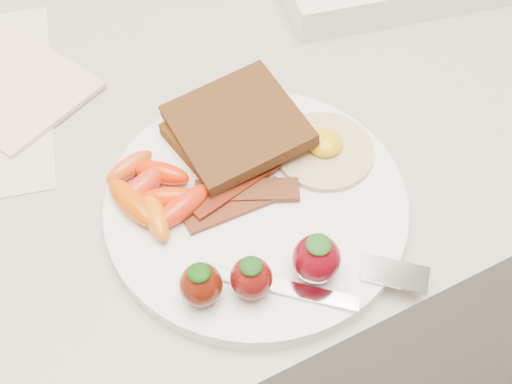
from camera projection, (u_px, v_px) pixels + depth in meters
name	position (u px, v px, depth m)	size (l,w,h in m)	color
counter	(217.00, 293.00, 1.03)	(2.00, 0.60, 0.90)	gray
plate	(256.00, 204.00, 0.58)	(0.27, 0.27, 0.02)	white
toast_lower	(230.00, 137.00, 0.60)	(0.10, 0.10, 0.01)	#331D0B
toast_upper	(237.00, 125.00, 0.59)	(0.11, 0.11, 0.01)	black
fried_egg	(324.00, 149.00, 0.59)	(0.12, 0.12, 0.02)	beige
bacon_strips	(238.00, 193.00, 0.57)	(0.11, 0.06, 0.01)	#3B1209
baby_carrots	(153.00, 193.00, 0.56)	(0.09, 0.10, 0.02)	red
strawberries	(265.00, 271.00, 0.50)	(0.13, 0.06, 0.05)	#511005
fork	(332.00, 280.00, 0.52)	(0.17, 0.11, 0.00)	silver
notepad	(2.00, 80.00, 0.67)	(0.13, 0.18, 0.01)	beige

